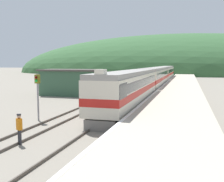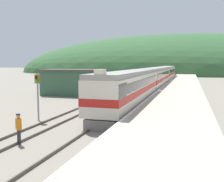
{
  "view_description": "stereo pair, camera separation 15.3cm",
  "coord_description": "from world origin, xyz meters",
  "px_view_note": "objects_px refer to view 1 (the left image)",
  "views": [
    {
      "loc": [
        5.72,
        3.52,
        4.64
      ],
      "look_at": [
        -0.48,
        24.77,
        2.3
      ],
      "focal_mm": 42.0,
      "sensor_mm": 36.0,
      "label": 1
    },
    {
      "loc": [
        5.86,
        3.56,
        4.64
      ],
      "look_at": [
        -0.48,
        24.77,
        2.3
      ],
      "focal_mm": 42.0,
      "sensor_mm": 36.0,
      "label": 2
    }
  ],
  "objects_px": {
    "carriage_third": "(166,73)",
    "express_train_lead_car": "(129,88)",
    "signal_post_siding": "(37,87)",
    "track_worker": "(19,127)",
    "carriage_second": "(155,77)"
  },
  "relations": [
    {
      "from": "carriage_second",
      "to": "signal_post_siding",
      "type": "relative_size",
      "value": 5.73
    },
    {
      "from": "signal_post_siding",
      "to": "track_worker",
      "type": "bearing_deg",
      "value": -67.46
    },
    {
      "from": "track_worker",
      "to": "signal_post_siding",
      "type": "bearing_deg",
      "value": 112.54
    },
    {
      "from": "express_train_lead_car",
      "to": "track_worker",
      "type": "height_order",
      "value": "express_train_lead_car"
    },
    {
      "from": "carriage_second",
      "to": "track_worker",
      "type": "bearing_deg",
      "value": -95.62
    },
    {
      "from": "express_train_lead_car",
      "to": "track_worker",
      "type": "bearing_deg",
      "value": -104.51
    },
    {
      "from": "carriage_third",
      "to": "track_worker",
      "type": "height_order",
      "value": "carriage_third"
    },
    {
      "from": "express_train_lead_car",
      "to": "carriage_second",
      "type": "bearing_deg",
      "value": 90.0
    },
    {
      "from": "carriage_third",
      "to": "signal_post_siding",
      "type": "distance_m",
      "value": 52.22
    },
    {
      "from": "carriage_third",
      "to": "carriage_second",
      "type": "bearing_deg",
      "value": -90.0
    },
    {
      "from": "signal_post_siding",
      "to": "track_worker",
      "type": "relative_size",
      "value": 2.13
    },
    {
      "from": "signal_post_siding",
      "to": "track_worker",
      "type": "distance_m",
      "value": 6.53
    },
    {
      "from": "carriage_third",
      "to": "express_train_lead_car",
      "type": "bearing_deg",
      "value": -90.0
    },
    {
      "from": "carriage_third",
      "to": "track_worker",
      "type": "bearing_deg",
      "value": -93.42
    },
    {
      "from": "track_worker",
      "to": "carriage_second",
      "type": "bearing_deg",
      "value": 84.38
    }
  ]
}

